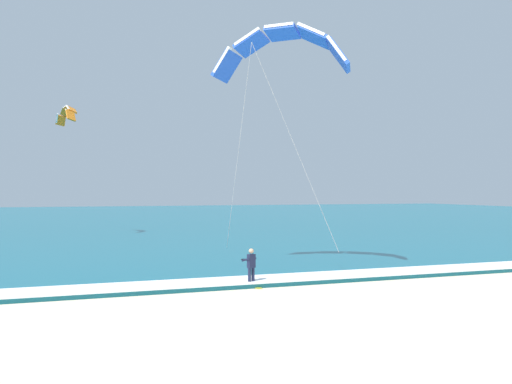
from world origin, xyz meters
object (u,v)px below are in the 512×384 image
(surfboard, at_px, (251,286))
(kite_distant, at_px, (67,113))
(kitesurfer, at_px, (251,265))
(kite_primary, at_px, (281,47))

(surfboard, xyz_separation_m, kite_distant, (-8.28, 27.63, 11.15))
(surfboard, distance_m, kite_distant, 30.92)
(kite_distant, bearing_deg, kitesurfer, -73.31)
(kite_primary, bearing_deg, kite_distant, 114.15)
(surfboard, bearing_deg, kite_primary, 50.22)
(surfboard, height_order, kitesurfer, kitesurfer)
(surfboard, xyz_separation_m, kitesurfer, (-0.01, 0.02, 0.91))
(kitesurfer, xyz_separation_m, kite_distant, (-8.28, 27.61, 10.24))
(surfboard, relative_size, kite_distant, 0.33)
(kitesurfer, bearing_deg, kite_primary, 50.01)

